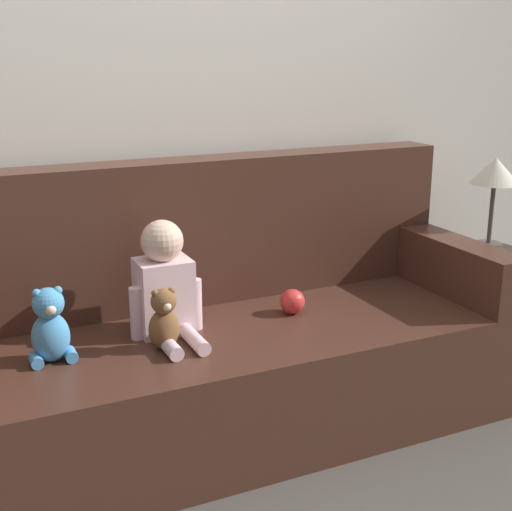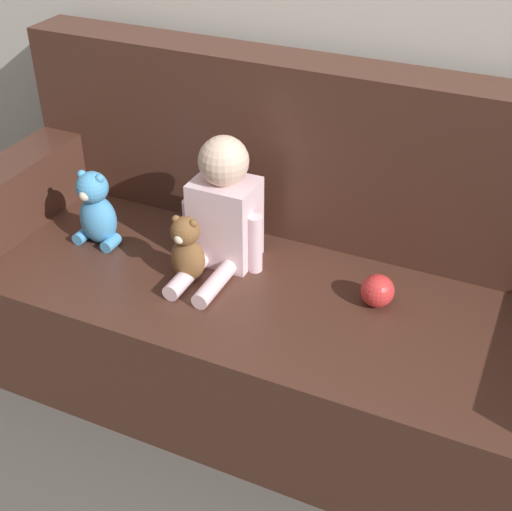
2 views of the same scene
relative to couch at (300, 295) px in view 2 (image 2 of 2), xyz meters
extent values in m
plane|color=#4C4742|center=(0.00, -0.07, -0.35)|extent=(12.00, 12.00, 0.00)
cube|color=#47281E|center=(0.00, -0.07, -0.13)|extent=(2.17, 0.83, 0.43)
cube|color=#47281E|center=(0.00, 0.25, 0.38)|extent=(2.17, 0.18, 0.59)
cube|color=#47281E|center=(-1.00, -0.07, 0.20)|extent=(0.16, 0.83, 0.23)
cube|color=silver|center=(-0.25, -0.02, 0.23)|extent=(0.20, 0.16, 0.28)
sphere|color=beige|center=(-0.25, -0.02, 0.43)|extent=(0.15, 0.15, 0.15)
cylinder|color=silver|center=(-0.30, -0.20, 0.11)|extent=(0.05, 0.20, 0.05)
cylinder|color=silver|center=(-0.21, -0.20, 0.11)|extent=(0.05, 0.20, 0.05)
cylinder|color=silver|center=(-0.37, -0.04, 0.18)|extent=(0.05, 0.05, 0.19)
cylinder|color=silver|center=(-0.14, -0.04, 0.18)|extent=(0.05, 0.05, 0.19)
ellipsoid|color=brown|center=(-0.31, -0.17, 0.16)|extent=(0.11, 0.09, 0.15)
sphere|color=brown|center=(-0.31, -0.18, 0.27)|extent=(0.09, 0.09, 0.09)
sphere|color=brown|center=(-0.34, -0.18, 0.30)|extent=(0.03, 0.03, 0.03)
sphere|color=brown|center=(-0.28, -0.18, 0.30)|extent=(0.03, 0.03, 0.03)
sphere|color=beige|center=(-0.31, -0.21, 0.26)|extent=(0.03, 0.03, 0.03)
ellipsoid|color=#4C9EDB|center=(-0.68, -0.11, 0.17)|extent=(0.13, 0.10, 0.17)
sphere|color=#4C9EDB|center=(-0.68, -0.11, 0.30)|extent=(0.10, 0.10, 0.10)
sphere|color=#4C9EDB|center=(-0.71, -0.11, 0.34)|extent=(0.03, 0.03, 0.03)
sphere|color=#4C9EDB|center=(-0.65, -0.11, 0.34)|extent=(0.03, 0.03, 0.03)
sphere|color=beige|center=(-0.68, -0.16, 0.29)|extent=(0.04, 0.04, 0.04)
cylinder|color=#4C9EDB|center=(-0.74, -0.13, 0.11)|extent=(0.04, 0.07, 0.04)
cylinder|color=#4C9EDB|center=(-0.62, -0.13, 0.11)|extent=(0.04, 0.07, 0.04)
sphere|color=red|center=(0.26, -0.06, 0.14)|extent=(0.10, 0.10, 0.10)
camera|label=1|loc=(-0.99, -2.39, 1.10)|focal=50.00mm
camera|label=2|loc=(0.63, -1.72, 1.39)|focal=50.00mm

